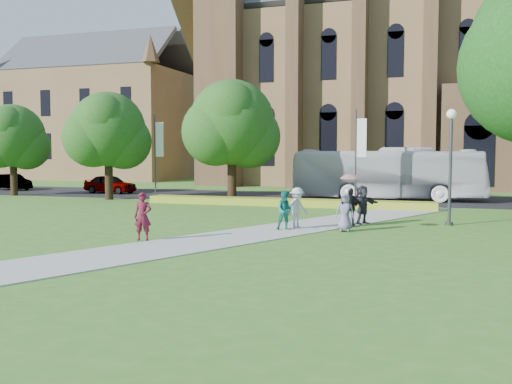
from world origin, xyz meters
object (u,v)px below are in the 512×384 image
(streetlamp, at_px, (451,152))
(car_1, at_px, (12,182))
(pedestrian_0, at_px, (143,216))
(tour_coach, at_px, (387,174))
(car_0, at_px, (110,184))

(streetlamp, xyz_separation_m, car_1, (-36.08, 13.54, -2.59))
(pedestrian_0, bearing_deg, streetlamp, 23.49)
(streetlamp, height_order, car_1, streetlamp)
(tour_coach, bearing_deg, streetlamp, -166.19)
(pedestrian_0, bearing_deg, car_0, 110.41)
(car_0, relative_size, pedestrian_0, 2.44)
(streetlamp, xyz_separation_m, tour_coach, (-3.92, 13.01, -1.47))
(car_1, bearing_deg, car_0, -75.23)
(streetlamp, height_order, pedestrian_0, streetlamp)
(car_0, relative_size, car_1, 1.04)
(tour_coach, distance_m, pedestrian_0, 22.63)
(car_1, bearing_deg, pedestrian_0, -111.63)
(streetlamp, distance_m, car_0, 28.76)
(tour_coach, distance_m, car_0, 21.80)
(car_0, height_order, pedestrian_0, pedestrian_0)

